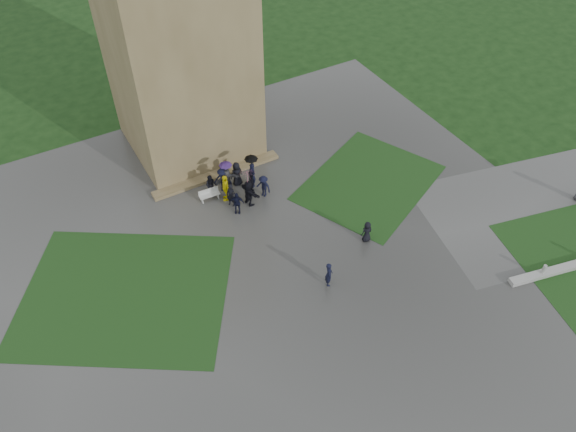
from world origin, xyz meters
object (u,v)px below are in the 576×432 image
tower (174,23)px  pedestrian_mid (329,274)px  bench (209,194)px  pedestrian_near (367,232)px

tower → pedestrian_mid: (1.55, -15.86, -8.16)m
tower → pedestrian_mid: bearing=-84.4°
bench → pedestrian_near: bearing=-46.0°
bench → tower: bearing=81.8°
bench → pedestrian_near: pedestrian_near is taller
pedestrian_near → pedestrian_mid: bearing=25.1°
tower → bench: 10.71m
bench → pedestrian_near: (6.64, -7.91, 0.33)m
pedestrian_near → tower: bearing=-68.7°
tower → pedestrian_near: bearing=-69.6°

